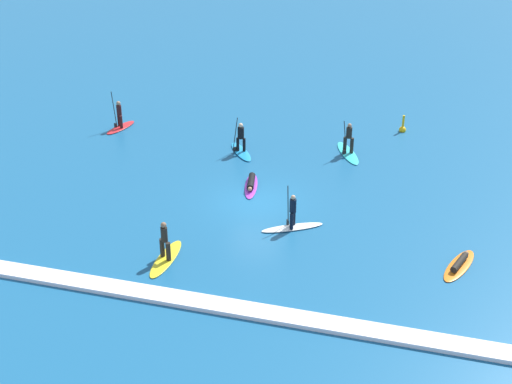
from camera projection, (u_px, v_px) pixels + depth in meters
ground_plane at (256, 201)px, 33.99m from camera, size 120.00×120.00×0.00m
surfer_on_white_board at (292, 220)px, 31.49m from camera, size 2.80×1.93×2.03m
surfer_on_purple_board at (251, 184)px, 35.28m from camera, size 1.19×2.91×0.43m
surfer_on_blue_board at (241, 145)px, 38.84m from camera, size 2.13×2.62×2.06m
surfer_on_orange_board at (459, 264)px, 28.89m from camera, size 1.67×2.94×0.36m
surfer_on_teal_board at (348, 147)px, 38.71m from camera, size 2.05×3.15×2.06m
surfer_on_yellow_board at (165, 251)px, 29.21m from camera, size 0.76×3.00×1.81m
surfer_on_red_board at (120, 121)px, 42.01m from camera, size 1.28×2.54×2.33m
marker_buoy at (403, 128)px, 41.68m from camera, size 0.42×0.42×1.12m
wave_crest at (197, 302)px, 26.63m from camera, size 25.86×0.90×0.18m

